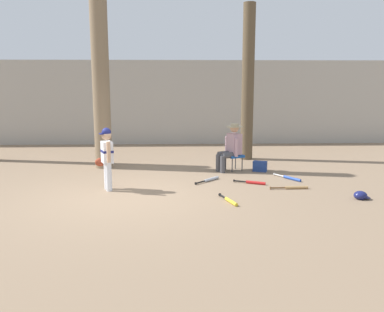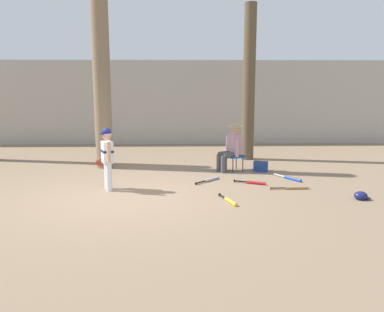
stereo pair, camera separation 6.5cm
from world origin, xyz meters
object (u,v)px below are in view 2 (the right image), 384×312
(seated_spectator, at_px, (232,146))
(bat_blue_youth, at_px, (291,178))
(young_ballplayer, at_px, (107,155))
(tree_behind_spectator, at_px, (249,89))
(tree_near_player, at_px, (101,67))
(bat_red_barrel, at_px, (253,183))
(bat_yellow_trainer, at_px, (229,201))
(folding_stool, at_px, (235,157))
(batting_helmet_navy, at_px, (361,196))
(bat_aluminum_silver, at_px, (210,180))
(bat_wood_tan, at_px, (294,188))
(handbag_beside_stool, at_px, (261,166))

(seated_spectator, height_order, bat_blue_youth, seated_spectator)
(bat_blue_youth, bearing_deg, young_ballplayer, -169.01)
(tree_behind_spectator, bearing_deg, young_ballplayer, -135.42)
(young_ballplayer, relative_size, bat_blue_youth, 1.79)
(young_ballplayer, bearing_deg, tree_near_player, 101.73)
(bat_blue_youth, bearing_deg, tree_near_player, 160.92)
(bat_red_barrel, bearing_deg, bat_yellow_trainer, -116.44)
(young_ballplayer, height_order, seated_spectator, young_ballplayer)
(folding_stool, bearing_deg, batting_helmet_navy, -52.54)
(tree_near_player, relative_size, batting_helmet_navy, 19.49)
(tree_behind_spectator, relative_size, bat_yellow_trainer, 6.17)
(young_ballplayer, bearing_deg, batting_helmet_navy, -10.06)
(bat_yellow_trainer, xyz_separation_m, batting_helmet_navy, (2.54, 0.13, 0.04))
(tree_near_player, relative_size, bat_aluminum_silver, 9.41)
(seated_spectator, height_order, bat_wood_tan, seated_spectator)
(folding_stool, xyz_separation_m, bat_wood_tan, (1.00, -1.90, -0.33))
(folding_stool, relative_size, batting_helmet_navy, 1.78)
(seated_spectator, distance_m, handbag_beside_stool, 0.90)
(young_ballplayer, relative_size, handbag_beside_stool, 3.84)
(tree_near_player, height_order, tree_behind_spectator, tree_near_player)
(handbag_beside_stool, distance_m, bat_blue_youth, 1.05)
(bat_yellow_trainer, distance_m, bat_wood_tan, 1.74)
(handbag_beside_stool, bearing_deg, bat_yellow_trainer, -112.29)
(seated_spectator, relative_size, handbag_beside_stool, 3.53)
(seated_spectator, xyz_separation_m, bat_yellow_trainer, (-0.38, -2.79, -0.61))
(bat_red_barrel, bearing_deg, seated_spectator, 103.14)
(young_ballplayer, distance_m, seated_spectator, 3.33)
(tree_near_player, height_order, bat_red_barrel, tree_near_player)
(bat_yellow_trainer, height_order, batting_helmet_navy, batting_helmet_navy)
(tree_behind_spectator, distance_m, bat_wood_tan, 4.06)
(handbag_beside_stool, xyz_separation_m, bat_aluminum_silver, (-1.35, -0.99, -0.10))
(handbag_beside_stool, distance_m, bat_yellow_trainer, 2.92)
(seated_spectator, xyz_separation_m, bat_wood_tan, (1.09, -1.86, -0.61))
(seated_spectator, bearing_deg, bat_red_barrel, -76.86)
(tree_near_player, bearing_deg, bat_yellow_trainer, -49.11)
(seated_spectator, xyz_separation_m, handbag_beside_stool, (0.73, -0.09, -0.51))
(bat_wood_tan, xyz_separation_m, bat_blue_youth, (0.17, 0.87, 0.00))
(tree_behind_spectator, bearing_deg, bat_blue_youth, -77.59)
(handbag_beside_stool, bearing_deg, bat_red_barrel, -107.50)
(tree_near_player, xyz_separation_m, handbag_beside_stool, (4.03, -0.67, -2.47))
(bat_red_barrel, bearing_deg, bat_wood_tan, -31.68)
(folding_stool, xyz_separation_m, bat_red_barrel, (0.23, -1.43, -0.33))
(seated_spectator, height_order, bat_yellow_trainer, seated_spectator)
(handbag_beside_stool, relative_size, bat_yellow_trainer, 0.47)
(seated_spectator, bearing_deg, bat_wood_tan, -59.59)
(batting_helmet_navy, bearing_deg, bat_wood_tan, 143.14)
(tree_behind_spectator, bearing_deg, seated_spectator, -112.23)
(tree_near_player, bearing_deg, bat_red_barrel, -28.56)
(young_ballplayer, bearing_deg, bat_aluminum_silver, 17.80)
(bat_red_barrel, height_order, batting_helmet_navy, batting_helmet_navy)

